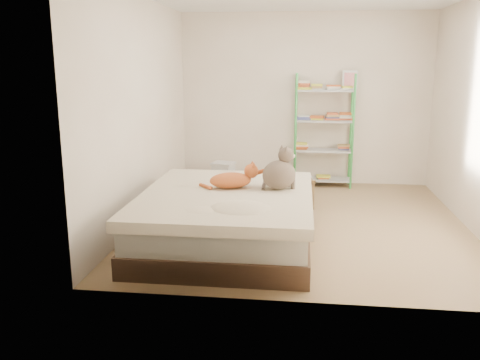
% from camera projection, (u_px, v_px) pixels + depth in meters
% --- Properties ---
extents(room, '(3.81, 4.21, 2.61)m').
position_uv_depth(room, '(305.00, 113.00, 5.77)').
color(room, '#988052').
rests_on(room, ground).
extents(bed, '(1.74, 2.17, 0.55)m').
position_uv_depth(bed, '(227.00, 218.00, 5.27)').
color(bed, '#4B3425').
rests_on(bed, ground).
extents(orange_cat, '(0.58, 0.42, 0.21)m').
position_uv_depth(orange_cat, '(231.00, 178.00, 5.37)').
color(orange_cat, orange).
rests_on(orange_cat, bed).
extents(grey_cat, '(0.50, 0.48, 0.45)m').
position_uv_depth(grey_cat, '(279.00, 168.00, 5.30)').
color(grey_cat, '#7C6856').
rests_on(grey_cat, bed).
extents(shelf_unit, '(0.91, 0.36, 1.74)m').
position_uv_depth(shelf_unit, '(324.00, 126.00, 7.64)').
color(shelf_unit, green).
rests_on(shelf_unit, ground).
extents(cardboard_box, '(0.56, 0.54, 0.41)m').
position_uv_depth(cardboard_box, '(293.00, 192.00, 6.71)').
color(cardboard_box, '#946E4B').
rests_on(cardboard_box, ground).
extents(white_bin, '(0.38, 0.36, 0.37)m').
position_uv_depth(white_bin, '(223.00, 174.00, 7.79)').
color(white_bin, silver).
rests_on(white_bin, ground).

